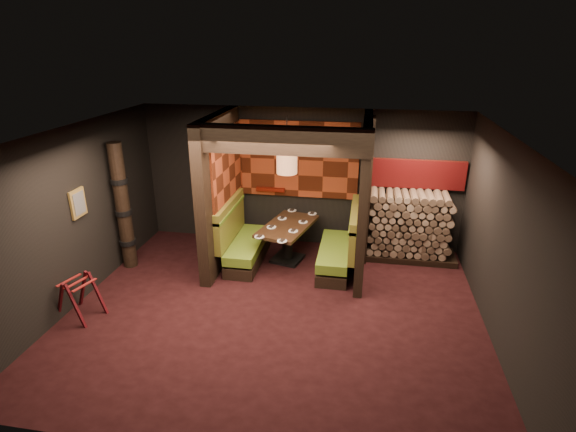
% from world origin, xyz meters
% --- Properties ---
extents(floor, '(6.50, 5.50, 0.02)m').
position_xyz_m(floor, '(0.00, 0.00, -0.01)').
color(floor, black).
rests_on(floor, ground).
extents(ceiling, '(6.50, 5.50, 0.02)m').
position_xyz_m(ceiling, '(0.00, 0.00, 2.86)').
color(ceiling, black).
rests_on(ceiling, ground).
extents(wall_back, '(6.50, 0.02, 2.85)m').
position_xyz_m(wall_back, '(0.00, 2.76, 1.43)').
color(wall_back, black).
rests_on(wall_back, ground).
extents(wall_front, '(6.50, 0.02, 2.85)m').
position_xyz_m(wall_front, '(0.00, -2.76, 1.43)').
color(wall_front, black).
rests_on(wall_front, ground).
extents(wall_left, '(0.02, 5.50, 2.85)m').
position_xyz_m(wall_left, '(-3.26, 0.00, 1.43)').
color(wall_left, black).
rests_on(wall_left, ground).
extents(wall_right, '(0.02, 5.50, 2.85)m').
position_xyz_m(wall_right, '(3.26, 0.00, 1.43)').
color(wall_right, black).
rests_on(wall_right, ground).
extents(partition_left, '(0.20, 2.20, 2.85)m').
position_xyz_m(partition_left, '(-1.35, 1.65, 1.43)').
color(partition_left, black).
rests_on(partition_left, floor).
extents(partition_right, '(0.15, 2.10, 2.85)m').
position_xyz_m(partition_right, '(1.30, 1.70, 1.43)').
color(partition_right, black).
rests_on(partition_right, floor).
extents(header_beam, '(2.85, 0.18, 0.44)m').
position_xyz_m(header_beam, '(-0.02, 0.70, 2.63)').
color(header_beam, black).
rests_on(header_beam, partition_left).
extents(tapa_back_panel, '(2.40, 0.06, 1.55)m').
position_xyz_m(tapa_back_panel, '(-0.02, 2.71, 1.82)').
color(tapa_back_panel, '#97371A').
rests_on(tapa_back_panel, wall_back).
extents(tapa_side_panel, '(0.04, 1.85, 1.45)m').
position_xyz_m(tapa_side_panel, '(-1.23, 1.82, 1.85)').
color(tapa_side_panel, '#97371A').
rests_on(tapa_side_panel, partition_left).
extents(lacquer_shelf, '(0.60, 0.12, 0.07)m').
position_xyz_m(lacquer_shelf, '(-0.60, 2.65, 1.18)').
color(lacquer_shelf, '#5C1007').
rests_on(lacquer_shelf, wall_back).
extents(booth_bench_left, '(0.68, 1.60, 1.14)m').
position_xyz_m(booth_bench_left, '(-0.96, 1.65, 0.40)').
color(booth_bench_left, black).
rests_on(booth_bench_left, floor).
extents(booth_bench_right, '(0.68, 1.60, 1.14)m').
position_xyz_m(booth_bench_right, '(0.93, 1.65, 0.40)').
color(booth_bench_right, black).
rests_on(booth_bench_right, floor).
extents(dining_table, '(1.10, 1.58, 0.76)m').
position_xyz_m(dining_table, '(-0.10, 1.83, 0.52)').
color(dining_table, black).
rests_on(dining_table, floor).
extents(place_settings, '(0.97, 1.72, 0.03)m').
position_xyz_m(place_settings, '(-0.10, 1.83, 0.77)').
color(place_settings, white).
rests_on(place_settings, dining_table).
extents(pendant_lamp, '(0.38, 0.38, 1.06)m').
position_xyz_m(pendant_lamp, '(-0.10, 1.78, 2.02)').
color(pendant_lamp, '#AD7047').
rests_on(pendant_lamp, ceiling).
extents(framed_picture, '(0.05, 0.36, 0.46)m').
position_xyz_m(framed_picture, '(-3.22, 0.10, 1.62)').
color(framed_picture, olive).
rests_on(framed_picture, wall_left).
extents(luggage_rack, '(0.77, 0.63, 0.72)m').
position_xyz_m(luggage_rack, '(-2.97, -0.61, 0.36)').
color(luggage_rack, '#41090E').
rests_on(luggage_rack, floor).
extents(totem_column, '(0.31, 0.31, 2.40)m').
position_xyz_m(totem_column, '(-3.05, 1.10, 1.19)').
color(totem_column, black).
rests_on(totem_column, floor).
extents(firewood_stack, '(1.73, 0.70, 1.36)m').
position_xyz_m(firewood_stack, '(2.29, 2.35, 0.68)').
color(firewood_stack, black).
rests_on(firewood_stack, floor).
extents(mosaic_header, '(1.83, 0.10, 0.56)m').
position_xyz_m(mosaic_header, '(2.29, 2.68, 1.64)').
color(mosaic_header, maroon).
rests_on(mosaic_header, wall_back).
extents(bay_front_post, '(0.08, 0.08, 2.85)m').
position_xyz_m(bay_front_post, '(1.39, 1.96, 1.43)').
color(bay_front_post, black).
rests_on(bay_front_post, floor).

